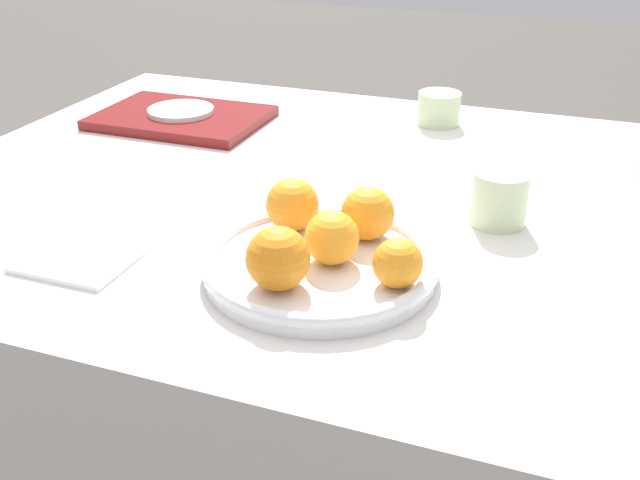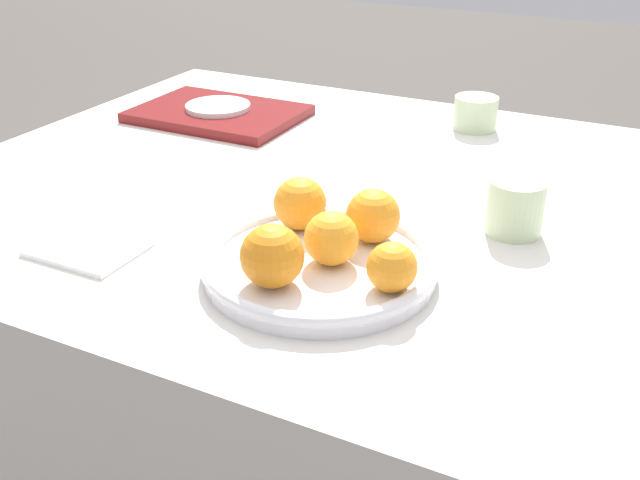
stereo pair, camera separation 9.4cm
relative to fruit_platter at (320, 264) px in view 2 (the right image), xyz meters
The scene contains 12 objects.
table 0.50m from the fruit_platter, 110.01° to the left, with size 1.33×1.07×0.78m.
fruit_platter is the anchor object (origin of this frame).
orange_0 0.04m from the fruit_platter, ahead, with size 0.07×0.07×0.07m.
orange_1 0.10m from the fruit_platter, 65.27° to the left, with size 0.07×0.07×0.07m.
orange_2 0.09m from the fruit_platter, 106.02° to the right, with size 0.08×0.08×0.08m.
orange_3 0.12m from the fruit_platter, 14.41° to the right, with size 0.06×0.06×0.06m.
orange_4 0.11m from the fruit_platter, 132.79° to the left, with size 0.07×0.07×0.07m.
serving_tray 0.68m from the fruit_platter, 134.50° to the left, with size 0.33×0.23×0.02m.
side_plate 0.68m from the fruit_platter, 134.50° to the left, with size 0.13×0.13×0.01m.
cup_1 0.66m from the fruit_platter, 89.10° to the left, with size 0.09×0.09×0.06m.
cup_2 0.30m from the fruit_platter, 50.93° to the left, with size 0.08×0.08×0.08m.
napkin 0.32m from the fruit_platter, 165.11° to the right, with size 0.14×0.11×0.01m.
Camera 2 is at (0.47, -1.02, 1.25)m, focal length 42.00 mm.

